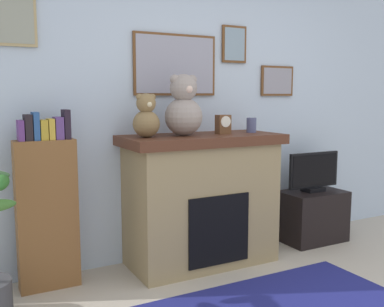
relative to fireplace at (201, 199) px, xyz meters
The scene contains 9 objects.
back_wall 0.86m from the fireplace, 55.81° to the left, with size 5.20×0.15×2.60m.
fireplace is the anchor object (origin of this frame).
bookshelf 1.24m from the fireplace, behind, with size 0.43×0.16×1.31m.
tv_stand 1.27m from the fireplace, ahead, with size 0.62×0.40×0.49m, color black.
television 1.24m from the fireplace, ahead, with size 0.58×0.14×0.38m.
candle_jar 0.78m from the fireplace, ahead, with size 0.09×0.09×0.13m, color #4C517A.
mantel_clock 0.65m from the fireplace, ahead, with size 0.12×0.09×0.16m.
teddy_bear_brown 0.85m from the fireplace, behind, with size 0.21×0.21×0.34m.
teddy_bear_grey 0.78m from the fireplace, behind, with size 0.30×0.30×0.49m.
Camera 1 is at (-2.02, -1.53, 1.41)m, focal length 41.48 mm.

